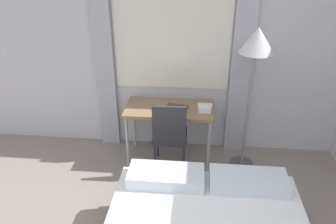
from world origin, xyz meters
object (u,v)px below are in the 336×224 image
object	(u,v)px
desk_chair	(170,133)
book	(176,108)
desk	(169,112)
standing_lamp	(256,50)
telephone	(205,108)

from	to	relation	value
desk_chair	book	xyz separation A→B (m)	(0.06, 0.22, 0.22)
desk	desk_chair	bearing A→B (deg)	-83.96
desk_chair	standing_lamp	xyz separation A→B (m)	(0.90, 0.17, 0.97)
telephone	desk	bearing A→B (deg)	173.61
desk_chair	standing_lamp	distance (m)	1.33
desk	telephone	size ratio (longest dim) A/B	6.14
desk	standing_lamp	world-z (taller)	standing_lamp
book	standing_lamp	bearing A→B (deg)	-3.29
standing_lamp	telephone	xyz separation A→B (m)	(-0.50, 0.04, -0.73)
desk	desk_chair	size ratio (longest dim) A/B	1.15
desk_chair	desk	bearing A→B (deg)	94.68
standing_lamp	book	bearing A→B (deg)	176.71
desk	book	world-z (taller)	book
standing_lamp	book	distance (m)	1.13
desk	book	bearing A→B (deg)	-26.25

